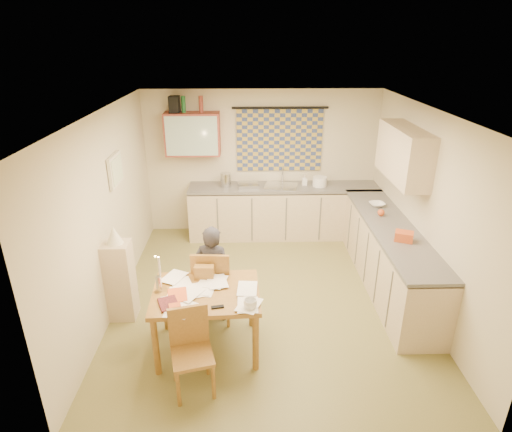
{
  "coord_description": "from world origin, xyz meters",
  "views": [
    {
      "loc": [
        -0.28,
        -4.97,
        3.32
      ],
      "look_at": [
        -0.15,
        0.2,
        1.12
      ],
      "focal_mm": 30.0,
      "sensor_mm": 36.0,
      "label": 1
    }
  ],
  "objects_px": {
    "dining_table": "(207,320)",
    "chair_far": "(214,297)",
    "counter_back": "(284,211)",
    "stove": "(416,301)",
    "person": "(213,274)",
    "counter_right": "(388,256)",
    "shelf_stand": "(120,281)"
  },
  "relations": [
    {
      "from": "dining_table",
      "to": "chair_far",
      "type": "bearing_deg",
      "value": 84.31
    },
    {
      "from": "counter_back",
      "to": "stove",
      "type": "relative_size",
      "value": 3.73
    },
    {
      "from": "counter_back",
      "to": "dining_table",
      "type": "bearing_deg",
      "value": -110.66
    },
    {
      "from": "chair_far",
      "to": "person",
      "type": "distance_m",
      "value": 0.32
    },
    {
      "from": "counter_right",
      "to": "chair_far",
      "type": "relative_size",
      "value": 2.97
    },
    {
      "from": "stove",
      "to": "shelf_stand",
      "type": "bearing_deg",
      "value": 173.12
    },
    {
      "from": "counter_back",
      "to": "counter_right",
      "type": "bearing_deg",
      "value": -52.13
    },
    {
      "from": "chair_far",
      "to": "counter_right",
      "type": "bearing_deg",
      "value": -159.14
    },
    {
      "from": "counter_back",
      "to": "shelf_stand",
      "type": "xyz_separation_m",
      "value": [
        -2.23,
        -2.34,
        0.06
      ]
    },
    {
      "from": "counter_back",
      "to": "shelf_stand",
      "type": "relative_size",
      "value": 3.2
    },
    {
      "from": "stove",
      "to": "person",
      "type": "xyz_separation_m",
      "value": [
        -2.39,
        0.38,
        0.19
      ]
    },
    {
      "from": "dining_table",
      "to": "person",
      "type": "relative_size",
      "value": 0.94
    },
    {
      "from": "stove",
      "to": "chair_far",
      "type": "bearing_deg",
      "value": 171.64
    },
    {
      "from": "counter_right",
      "to": "chair_far",
      "type": "distance_m",
      "value": 2.51
    },
    {
      "from": "stove",
      "to": "counter_back",
      "type": "bearing_deg",
      "value": 115.26
    },
    {
      "from": "dining_table",
      "to": "person",
      "type": "distance_m",
      "value": 0.63
    },
    {
      "from": "counter_right",
      "to": "stove",
      "type": "distance_m",
      "value": 1.09
    },
    {
      "from": "person",
      "to": "shelf_stand",
      "type": "bearing_deg",
      "value": 9.12
    },
    {
      "from": "chair_far",
      "to": "shelf_stand",
      "type": "relative_size",
      "value": 0.96
    },
    {
      "from": "counter_back",
      "to": "shelf_stand",
      "type": "height_order",
      "value": "shelf_stand"
    },
    {
      "from": "person",
      "to": "counter_back",
      "type": "bearing_deg",
      "value": -102.83
    },
    {
      "from": "shelf_stand",
      "to": "stove",
      "type": "bearing_deg",
      "value": -6.88
    },
    {
      "from": "person",
      "to": "shelf_stand",
      "type": "relative_size",
      "value": 1.22
    },
    {
      "from": "counter_back",
      "to": "counter_right",
      "type": "height_order",
      "value": "same"
    },
    {
      "from": "dining_table",
      "to": "person",
      "type": "bearing_deg",
      "value": 84.56
    },
    {
      "from": "counter_back",
      "to": "stove",
      "type": "height_order",
      "value": "counter_back"
    },
    {
      "from": "counter_right",
      "to": "counter_back",
      "type": "bearing_deg",
      "value": 127.87
    },
    {
      "from": "chair_far",
      "to": "shelf_stand",
      "type": "distance_m",
      "value": 1.17
    },
    {
      "from": "dining_table",
      "to": "stove",
      "type": "bearing_deg",
      "value": 2.53
    },
    {
      "from": "stove",
      "to": "chair_far",
      "type": "distance_m",
      "value": 2.42
    },
    {
      "from": "counter_back",
      "to": "counter_right",
      "type": "distance_m",
      "value": 2.13
    },
    {
      "from": "chair_far",
      "to": "person",
      "type": "height_order",
      "value": "person"
    }
  ]
}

